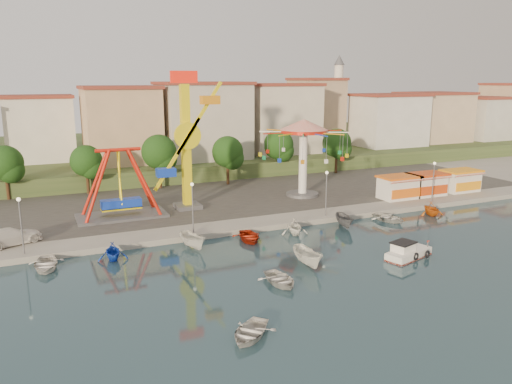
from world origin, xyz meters
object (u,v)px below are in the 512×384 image
kamikaze_tower (189,144)px  cabin_motorboat (407,253)px  wave_swinger (303,140)px  van (11,236)px  rowboat_a (280,279)px  skiff (308,257)px  pirate_ship_ride (120,185)px

kamikaze_tower → cabin_motorboat: (13.64, -23.47, -8.06)m
wave_swinger → van: size_ratio=2.04×
kamikaze_tower → rowboat_a: size_ratio=4.22×
kamikaze_tower → wave_swinger: 15.94m
cabin_motorboat → skiff: 9.66m
pirate_ship_ride → van: pirate_ship_ride is taller
wave_swinger → cabin_motorboat: bearing=-95.5°
pirate_ship_ride → skiff: size_ratio=2.36×
skiff → van: 28.38m
cabin_motorboat → kamikaze_tower: bearing=103.5°
cabin_motorboat → skiff: skiff is taller
wave_swinger → rowboat_a: size_ratio=2.97×
kamikaze_tower → van: size_ratio=2.90×
wave_swinger → rowboat_a: bearing=-122.7°
rowboat_a → van: size_ratio=0.69×
cabin_motorboat → skiff: bearing=151.9°
kamikaze_tower → wave_swinger: bearing=1.5°
cabin_motorboat → wave_swinger: bearing=67.9°
kamikaze_tower → van: bearing=-162.2°
cabin_motorboat → rowboat_a: bearing=166.2°
wave_swinger → rowboat_a: 30.19m
rowboat_a → skiff: (4.00, 2.57, 0.42)m
pirate_ship_ride → cabin_motorboat: bearing=-46.1°
wave_swinger → skiff: wave_swinger is taller
kamikaze_tower → skiff: kamikaze_tower is taller
kamikaze_tower → cabin_motorboat: 28.32m
skiff → van: (-23.96, 15.19, 0.61)m
kamikaze_tower → skiff: (4.18, -21.56, -7.70)m
rowboat_a → wave_swinger: bearing=54.5°
wave_swinger → skiff: bearing=-118.1°
skiff → van: bearing=149.0°
cabin_motorboat → skiff: (-9.46, 1.91, 0.36)m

